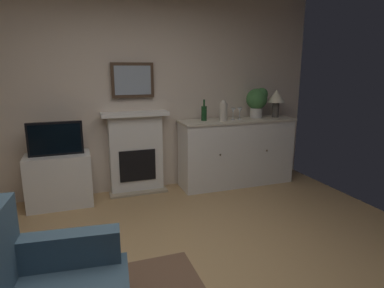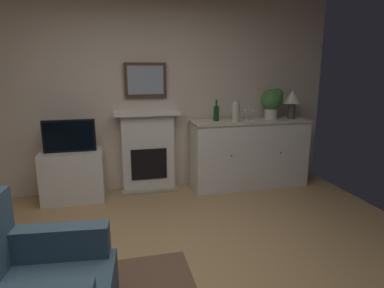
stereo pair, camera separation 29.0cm
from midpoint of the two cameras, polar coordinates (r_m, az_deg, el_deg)
The scene contains 12 objects.
wall_rear at distance 4.48m, azimuth -13.62°, elevation 8.65°, with size 5.49×0.06×2.68m, color beige.
fireplace_unit at distance 4.50m, azimuth -11.53°, elevation -1.48°, with size 0.87×0.30×1.10m.
framed_picture at distance 4.41m, azimuth -12.19°, elevation 10.79°, with size 0.55×0.04×0.45m.
sideboard_cabinet at distance 4.75m, azimuth 6.00°, elevation -1.40°, with size 1.66×0.49×0.95m.
table_lamp at distance 4.92m, azimuth 12.82°, elevation 7.79°, with size 0.26×0.26×0.40m.
wine_bottle at distance 4.49m, azimuth 0.25°, elevation 5.43°, with size 0.08×0.08×0.29m.
wine_glass_left at distance 4.58m, azimuth 5.38°, elevation 5.70°, with size 0.07×0.07×0.16m.
wine_glass_center at distance 4.64m, azimuth 6.55°, elevation 5.77°, with size 0.07×0.07×0.16m.
vase_decorative at distance 4.49m, azimuth 3.61°, elevation 5.81°, with size 0.11×0.11×0.28m.
tv_cabinet at distance 4.39m, azimuth -23.85°, elevation -5.80°, with size 0.75×0.42×0.65m.
tv_set at distance 4.23m, azimuth -24.52°, elevation 0.83°, with size 0.62×0.07×0.40m.
potted_plant_small at distance 4.81m, azimuth 9.62°, elevation 7.55°, with size 0.30×0.30×0.43m.
Camera 1 is at (-0.60, -2.07, 1.65)m, focal length 30.65 mm.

